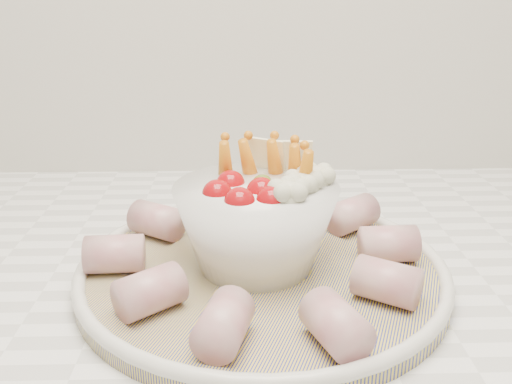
{
  "coord_description": "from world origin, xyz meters",
  "views": [
    {
      "loc": [
        -0.11,
        0.97,
        1.18
      ],
      "look_at": [
        -0.09,
        1.43,
        1.01
      ],
      "focal_mm": 40.0,
      "sensor_mm": 36.0,
      "label": 1
    }
  ],
  "objects": [
    {
      "name": "serving_platter",
      "position": [
        -0.09,
        1.43,
        0.93
      ],
      "size": [
        0.42,
        0.42,
        0.02
      ],
      "color": "navy",
      "rests_on": "kitchen_counter"
    },
    {
      "name": "veggie_bowl",
      "position": [
        -0.09,
        1.43,
        0.98
      ],
      "size": [
        0.14,
        0.14,
        0.11
      ],
      "color": "white",
      "rests_on": "serving_platter"
    },
    {
      "name": "cured_meat_rolls",
      "position": [
        -0.09,
        1.43,
        0.95
      ],
      "size": [
        0.3,
        0.3,
        0.03
      ],
      "color": "#A84D59",
      "rests_on": "serving_platter"
    }
  ]
}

